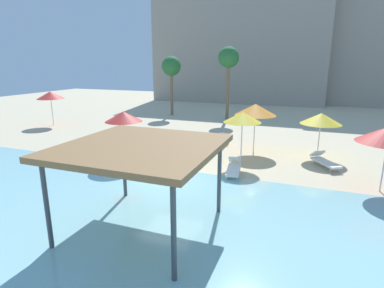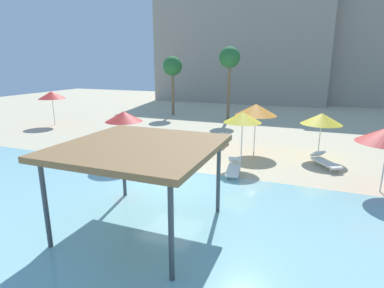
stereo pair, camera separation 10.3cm
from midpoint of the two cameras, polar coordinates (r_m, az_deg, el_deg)
ground_plane at (r=14.11m, az=-3.80°, el=-6.94°), size 80.00×80.00×0.00m
lagoon_water at (r=10.11m, az=-17.06°, el=-16.86°), size 44.00×13.50×0.04m
shade_pavilion at (r=9.52m, az=-9.30°, el=-0.98°), size 4.57×4.57×2.82m
beach_umbrella_yellow_3 at (r=18.58m, az=22.85°, el=4.29°), size 2.21×2.21×2.51m
beach_umbrella_yellow_4 at (r=16.09m, az=9.46°, el=4.85°), size 1.94×1.94×2.77m
beach_umbrella_red_5 at (r=28.83m, az=-24.27°, el=8.18°), size 2.21×2.21×2.86m
beach_umbrella_red_6 at (r=16.63m, az=-12.25°, el=4.96°), size 1.95×1.95×2.75m
beach_umbrella_orange_7 at (r=18.60m, az=11.81°, el=6.18°), size 2.43×2.43×2.87m
lounge_chair_0 at (r=19.86m, az=-11.96°, el=0.20°), size 1.16×1.99×0.74m
lounge_chair_1 at (r=15.05m, az=7.87°, el=-4.30°), size 0.87×1.96×0.74m
lounge_chair_2 at (r=20.23m, az=5.83°, el=0.72°), size 0.66×1.91×0.74m
lounge_chair_3 at (r=17.33m, az=23.25°, el=-2.83°), size 1.55×1.91×0.74m
palm_tree_1 at (r=31.56m, az=-3.51°, el=13.87°), size 1.90×1.90×5.82m
palm_tree_3 at (r=29.27m, az=7.02°, el=15.19°), size 1.90×1.90×6.61m
hotel_block_0 at (r=46.38m, az=9.61°, el=16.87°), size 22.52×11.65×14.18m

